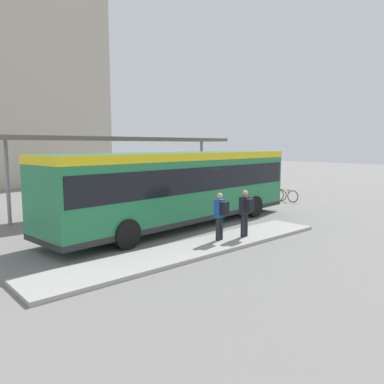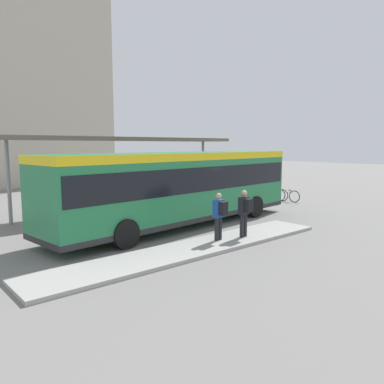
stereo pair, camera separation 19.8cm
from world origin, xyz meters
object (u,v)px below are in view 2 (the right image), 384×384
at_px(bicycle_red, 258,192).
at_px(bicycle_blue, 266,193).
at_px(city_bus, 181,183).
at_px(pedestrian_waiting, 245,210).
at_px(bicycle_white, 287,196).
at_px(pedestrian_companion, 219,213).
at_px(bicycle_green, 275,194).

bearing_deg(bicycle_red, bicycle_blue, 171.38).
bearing_deg(city_bus, pedestrian_waiting, -92.80).
relative_size(pedestrian_waiting, bicycle_white, 0.99).
distance_m(pedestrian_companion, bicycle_red, 12.36).
relative_size(pedestrian_companion, bicycle_white, 0.97).
xyz_separation_m(bicycle_blue, bicycle_red, (0.16, 0.82, -0.00)).
relative_size(bicycle_blue, bicycle_red, 1.00).
height_order(pedestrian_waiting, bicycle_white, pedestrian_waiting).
height_order(pedestrian_waiting, bicycle_red, pedestrian_waiting).
distance_m(city_bus, bicycle_green, 9.51).
relative_size(pedestrian_companion, bicycle_green, 0.97).
bearing_deg(bicycle_blue, city_bus, -78.94).
distance_m(bicycle_green, bicycle_blue, 0.83).
distance_m(city_bus, bicycle_red, 10.25).
relative_size(city_bus, pedestrian_waiting, 7.34).
height_order(city_bus, pedestrian_waiting, city_bus).
distance_m(pedestrian_companion, bicycle_green, 11.29).
distance_m(city_bus, pedestrian_waiting, 3.49).
relative_size(bicycle_green, bicycle_red, 1.02).
relative_size(city_bus, bicycle_green, 7.26).
xyz_separation_m(city_bus, bicycle_white, (9.30, 1.08, -1.46)).
bearing_deg(bicycle_white, city_bus, 93.39).
bearing_deg(bicycle_white, pedestrian_waiting, 112.96).
height_order(bicycle_white, bicycle_blue, bicycle_white).
bearing_deg(bicycle_white, pedestrian_companion, 109.36).
bearing_deg(bicycle_red, bicycle_green, 171.80).
bearing_deg(city_bus, bicycle_red, 14.71).
xyz_separation_m(bicycle_white, bicycle_green, (-0.09, 0.82, 0.00)).
relative_size(bicycle_white, bicycle_blue, 1.01).
bearing_deg(pedestrian_waiting, bicycle_white, -69.78).
xyz_separation_m(pedestrian_waiting, bicycle_blue, (9.18, 6.12, -0.73)).
bearing_deg(pedestrian_waiting, city_bus, -3.13).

